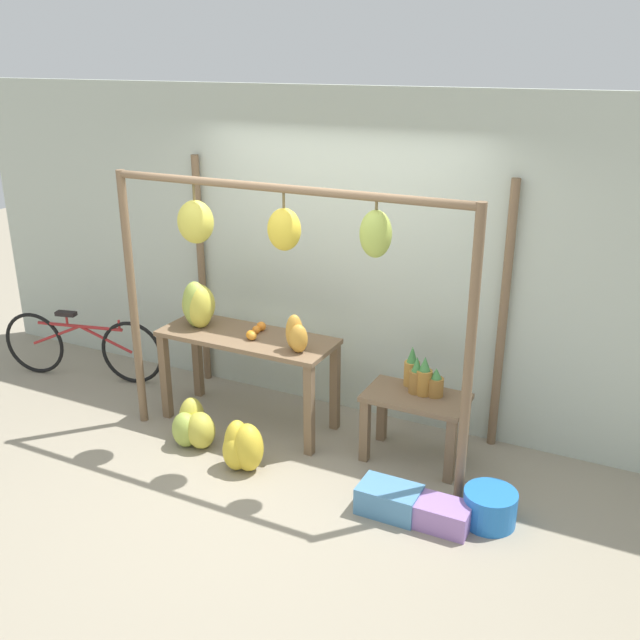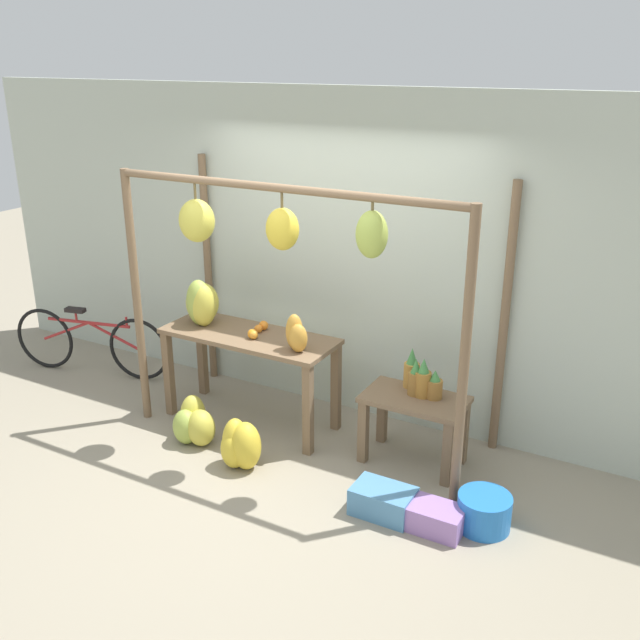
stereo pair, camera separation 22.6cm
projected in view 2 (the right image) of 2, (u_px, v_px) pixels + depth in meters
The scene contains 15 objects.
ground_plane at pixel (259, 478), 5.42m from camera, with size 20.00×20.00×0.00m, color gray.
shop_wall_back at pixel (346, 257), 6.08m from camera, with size 8.00×0.08×2.80m.
stall_awning at pixel (286, 259), 5.33m from camera, with size 2.91×1.14×2.19m.
display_table_main at pixel (250, 350), 6.04m from camera, with size 1.51×0.57×0.82m.
display_table_side at pixel (414, 413), 5.50m from camera, with size 0.79×0.46×0.57m.
banana_pile_on_table at pixel (201, 303), 6.14m from camera, with size 0.39×0.39×0.41m.
orange_pile at pixel (257, 331), 5.95m from camera, with size 0.12×0.29×0.08m.
pineapple_cluster at pixel (419, 377), 5.49m from camera, with size 0.35×0.25×0.33m.
banana_pile_ground_left at pixel (194, 423), 5.88m from camera, with size 0.45×0.40×0.38m.
banana_pile_ground_right at pixel (239, 445), 5.51m from camera, with size 0.42×0.35×0.40m.
fruit_crate_white at pixel (383, 501), 4.97m from camera, with size 0.43×0.28×0.20m.
blue_bucket at pixel (484, 512), 4.82m from camera, with size 0.37×0.37×0.24m.
parked_bicycle at pixel (91, 342), 7.08m from camera, with size 1.66×0.43×0.69m.
papaya_pile at pixel (296, 335), 5.61m from camera, with size 0.24×0.20×0.29m.
fruit_crate_purple at pixel (435, 518), 4.81m from camera, with size 0.38×0.25×0.18m.
Camera 2 is at (2.66, -3.84, 3.04)m, focal length 40.00 mm.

